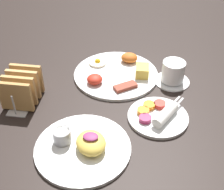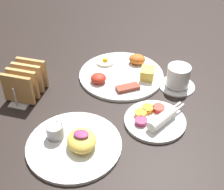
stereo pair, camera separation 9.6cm
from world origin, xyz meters
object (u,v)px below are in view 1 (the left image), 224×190
Objects in this scene: toast_rack at (22,88)px; coffee_cup at (173,73)px; plate_foreground at (83,145)px; plate_breakfast at (117,73)px; plate_condiments at (158,115)px.

coffee_cup is (0.46, 0.17, -0.01)m from toast_rack.
plate_foreground is 0.29m from toast_rack.
plate_breakfast is 0.25m from plate_condiments.
plate_condiments is 1.21× the size of toast_rack.
coffee_cup reaches higher than plate_foreground.
plate_condiments is 0.70× the size of plate_foreground.
toast_rack reaches higher than plate_condiments.
plate_breakfast is at bearing 82.90° from plate_foreground.
toast_rack reaches higher than plate_foreground.
plate_foreground is (-0.19, -0.15, 0.00)m from plate_condiments.
plate_foreground is (-0.04, -0.36, 0.00)m from plate_breakfast.
coffee_cup is at bearing 77.84° from plate_condiments.
plate_condiments is at bearing 38.07° from plate_foreground.
coffee_cup is (0.04, 0.19, 0.02)m from plate_condiments.
plate_condiments is 0.24m from plate_foreground.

